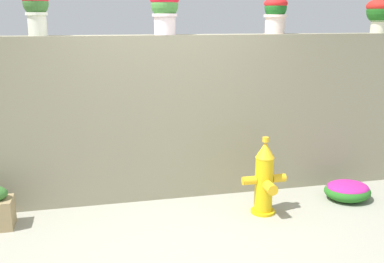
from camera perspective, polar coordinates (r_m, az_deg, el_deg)
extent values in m
plane|color=#999887|center=(4.56, -1.19, -12.90)|extent=(24.00, 24.00, 0.00)
cube|color=gray|center=(5.21, -3.59, 1.71)|extent=(6.14, 0.30, 1.90)
cylinder|color=beige|center=(5.02, -19.15, 12.82)|extent=(0.19, 0.19, 0.24)
cylinder|color=beige|center=(5.02, -19.25, 14.01)|extent=(0.22, 0.22, 0.03)
sphere|color=#36672C|center=(5.02, -19.35, 15.21)|extent=(0.26, 0.26, 0.26)
cylinder|color=silver|center=(5.06, -3.50, 13.51)|extent=(0.24, 0.24, 0.23)
cylinder|color=silver|center=(5.06, -3.51, 14.63)|extent=(0.28, 0.28, 0.03)
sphere|color=#3F7D36|center=(5.06, -3.53, 15.86)|extent=(0.30, 0.30, 0.30)
ellipsoid|color=red|center=(5.06, -3.54, 16.46)|extent=(0.32, 0.32, 0.17)
cylinder|color=beige|center=(5.50, 10.54, 13.33)|extent=(0.23, 0.23, 0.22)
cylinder|color=beige|center=(5.50, 10.59, 14.32)|extent=(0.27, 0.27, 0.03)
sphere|color=#195B1D|center=(5.50, 10.64, 15.30)|extent=(0.26, 0.26, 0.26)
ellipsoid|color=red|center=(5.50, 10.66, 15.77)|extent=(0.27, 0.27, 0.14)
cylinder|color=beige|center=(6.10, 22.71, 12.34)|extent=(0.19, 0.19, 0.17)
cylinder|color=beige|center=(6.10, 22.78, 13.01)|extent=(0.22, 0.22, 0.03)
sphere|color=#1F621C|center=(6.10, 22.88, 14.01)|extent=(0.32, 0.32, 0.32)
ellipsoid|color=red|center=(6.10, 22.93, 14.53)|extent=(0.33, 0.33, 0.17)
cylinder|color=yellow|center=(5.06, 9.01, -10.02)|extent=(0.27, 0.27, 0.03)
cylinder|color=yellow|center=(4.95, 9.15, -6.81)|extent=(0.20, 0.20, 0.64)
cone|color=yellow|center=(4.82, 9.34, -2.31)|extent=(0.21, 0.21, 0.17)
cylinder|color=yellow|center=(4.79, 9.39, -1.02)|extent=(0.07, 0.07, 0.05)
cylinder|color=yellow|center=(4.86, 7.29, -6.23)|extent=(0.15, 0.09, 0.09)
cylinder|color=yellow|center=(4.99, 11.02, -5.86)|extent=(0.15, 0.09, 0.09)
cylinder|color=yellow|center=(4.78, 9.96, -7.11)|extent=(0.11, 0.16, 0.11)
ellipsoid|color=#266C21|center=(5.62, 19.23, -7.21)|extent=(0.55, 0.49, 0.22)
ellipsoid|color=#B22383|center=(5.61, 19.27, -6.74)|extent=(0.49, 0.44, 0.12)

